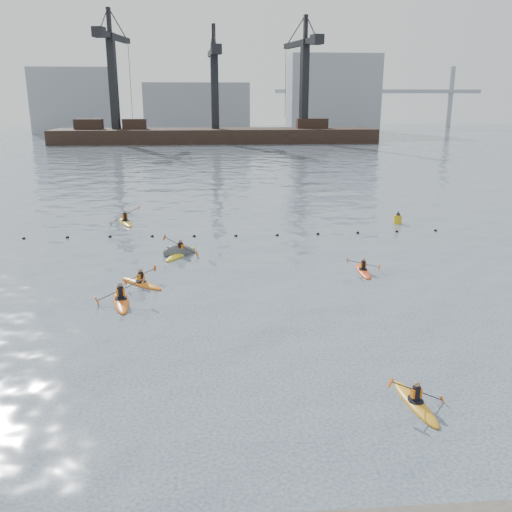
# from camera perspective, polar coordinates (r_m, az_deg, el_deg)

# --- Properties ---
(ground) EXTENTS (400.00, 400.00, 0.00)m
(ground) POSITION_cam_1_polar(r_m,az_deg,el_deg) (18.26, -2.44, -15.22)
(ground) COLOR #333E4A
(ground) RESTS_ON ground
(float_line) EXTENTS (33.24, 0.73, 0.24)m
(float_line) POSITION_cam_1_polar(r_m,az_deg,el_deg) (39.28, -4.34, 2.17)
(float_line) COLOR black
(float_line) RESTS_ON ground
(barge_pier) EXTENTS (72.00, 19.30, 29.50)m
(barge_pier) POSITION_cam_1_polar(r_m,az_deg,el_deg) (125.81, -4.38, 12.67)
(barge_pier) COLOR black
(barge_pier) RESTS_ON ground
(skyline) EXTENTS (141.00, 28.00, 22.00)m
(skyline) POSITION_cam_1_polar(r_m,az_deg,el_deg) (165.88, -3.60, 16.07)
(skyline) COLOR gray
(skyline) RESTS_ON ground
(kayaker_0) EXTENTS (2.44, 3.63, 1.34)m
(kayaker_0) POSITION_cam_1_polar(r_m,az_deg,el_deg) (27.25, -14.02, -4.50)
(kayaker_0) COLOR orange
(kayaker_0) RESTS_ON ground
(kayaker_1) EXTENTS (2.03, 2.96, 1.16)m
(kayaker_1) POSITION_cam_1_polar(r_m,az_deg,el_deg) (18.85, 16.43, -14.53)
(kayaker_1) COLOR orange
(kayaker_1) RESTS_ON ground
(kayaker_2) EXTENTS (2.73, 2.60, 1.01)m
(kayaker_2) POSITION_cam_1_polar(r_m,az_deg,el_deg) (29.53, -11.99, -2.78)
(kayaker_2) COLOR orange
(kayaker_2) RESTS_ON ground
(kayaker_3) EXTENTS (2.29, 3.54, 1.35)m
(kayaker_3) POSITION_cam_1_polar(r_m,az_deg,el_deg) (34.67, -7.92, 0.29)
(kayaker_3) COLOR yellow
(kayaker_3) RESTS_ON ground
(kayaker_4) EXTENTS (1.97, 2.93, 0.98)m
(kayaker_4) POSITION_cam_1_polar(r_m,az_deg,el_deg) (31.55, 11.19, -1.51)
(kayaker_4) COLOR #F24716
(kayaker_4) RESTS_ON ground
(kayaker_5) EXTENTS (2.44, 3.67, 1.48)m
(kayaker_5) POSITION_cam_1_polar(r_m,az_deg,el_deg) (44.50, -13.60, 3.54)
(kayaker_5) COLOR gold
(kayaker_5) RESTS_ON ground
(mooring_buoy) EXTENTS (2.88, 2.53, 1.63)m
(mooring_buoy) POSITION_cam_1_polar(r_m,az_deg,el_deg) (34.97, -8.01, 0.24)
(mooring_buoy) COLOR #3A3C3E
(mooring_buoy) RESTS_ON ground
(nav_buoy) EXTENTS (0.62, 0.62, 1.13)m
(nav_buoy) POSITION_cam_1_polar(r_m,az_deg,el_deg) (44.50, 14.69, 3.76)
(nav_buoy) COLOR gold
(nav_buoy) RESTS_ON ground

